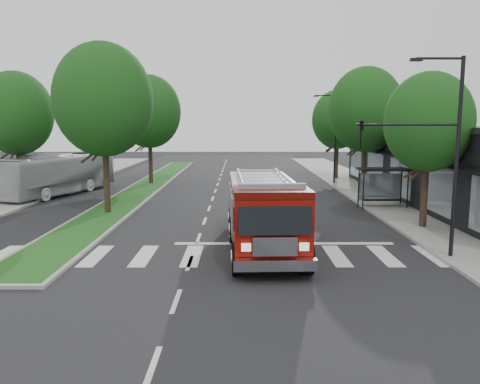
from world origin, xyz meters
name	(u,v)px	position (x,y,z in m)	size (l,w,h in m)	color
ground	(198,238)	(0.00, 0.00, 0.00)	(140.00, 140.00, 0.00)	black
sidewalk_right	(392,202)	(12.50, 10.00, 0.07)	(5.00, 80.00, 0.15)	gray
sidewalk_left	(1,202)	(-14.50, 10.00, 0.07)	(5.00, 80.00, 0.15)	gray
median	(147,187)	(-6.00, 18.00, 0.08)	(3.00, 50.00, 0.15)	gray
storefront_row	(459,167)	(17.00, 10.00, 2.50)	(8.00, 30.00, 5.00)	black
bus_shelter	(382,177)	(11.20, 8.15, 2.04)	(3.20, 1.60, 2.61)	black
tree_right_near	(428,122)	(11.50, 2.00, 5.51)	(4.40, 4.40, 8.05)	black
tree_right_mid	(366,110)	(11.50, 14.00, 6.49)	(5.60, 5.60, 9.72)	black
tree_right_far	(338,120)	(11.50, 24.00, 5.84)	(5.00, 5.00, 8.73)	black
tree_median_near	(103,100)	(-6.00, 6.00, 6.81)	(5.80, 5.80, 10.16)	black
tree_median_far	(149,112)	(-6.00, 20.00, 6.49)	(5.60, 5.60, 9.72)	black
tree_left_mid	(16,113)	(-14.00, 12.00, 6.16)	(5.20, 5.20, 9.16)	black
streetlight_right_near	(435,144)	(9.61, -3.50, 4.67)	(4.08, 0.22, 8.00)	black
streetlight_right_far	(334,135)	(10.35, 20.00, 4.48)	(2.11, 0.20, 8.00)	black
fire_engine	(263,213)	(3.01, -1.75, 1.58)	(3.24, 9.62, 3.30)	#4D0804
city_bus	(58,174)	(-12.00, 14.01, 1.60)	(2.68, 11.47, 3.19)	#B5B5BA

